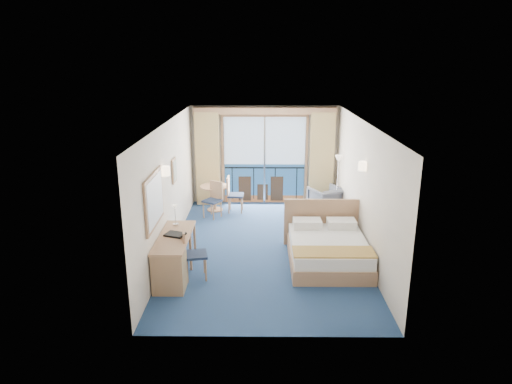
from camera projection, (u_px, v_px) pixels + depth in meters
name	position (u px, v px, depth m)	size (l,w,h in m)	color
floor	(266.00, 248.00, 9.82)	(6.50, 6.50, 0.00)	navy
room_walls	(266.00, 168.00, 9.31)	(4.04, 6.54, 2.72)	white
balcony_door	(264.00, 163.00, 12.58)	(2.36, 0.03, 2.52)	navy
curtain_left	(208.00, 159.00, 12.41)	(0.65, 0.22, 2.55)	tan
curtain_right	(322.00, 159.00, 12.38)	(0.65, 0.22, 2.55)	tan
pelmet	(265.00, 111.00, 12.05)	(3.80, 0.25, 0.18)	tan
mirror	(154.00, 200.00, 7.96)	(0.05, 1.25, 0.95)	tan
wall_print	(174.00, 170.00, 9.81)	(0.04, 0.42, 0.52)	tan
sconce_left	(165.00, 171.00, 8.73)	(0.18, 0.18, 0.18)	beige
sconce_right	(363.00, 166.00, 9.13)	(0.18, 0.18, 0.18)	beige
bed	(328.00, 249.00, 9.05)	(1.65, 1.96, 1.04)	tan
nightstand	(344.00, 228.00, 10.16)	(0.43, 0.41, 0.57)	#997D51
phone	(347.00, 214.00, 10.07)	(0.20, 0.15, 0.09)	beige
armchair	(326.00, 200.00, 11.87)	(0.76, 0.78, 0.71)	#41474F
floor_lamp	(338.00, 170.00, 11.69)	(0.21, 0.21, 1.54)	silver
desk	(171.00, 264.00, 8.06)	(0.57, 1.67, 0.78)	tan
desk_chair	(191.00, 251.00, 8.33)	(0.50, 0.49, 0.97)	#1E2B47
folder	(175.00, 234.00, 8.42)	(0.35, 0.26, 0.03)	black
desk_lamp	(175.00, 211.00, 8.83)	(0.11, 0.11, 0.41)	silver
round_table	(215.00, 192.00, 12.09)	(0.75, 0.75, 0.68)	tan
table_chair_a	(232.00, 192.00, 11.97)	(0.43, 0.42, 0.95)	#1E2B47
table_chair_b	(214.00, 197.00, 11.61)	(0.55, 0.55, 0.92)	#1E2B47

